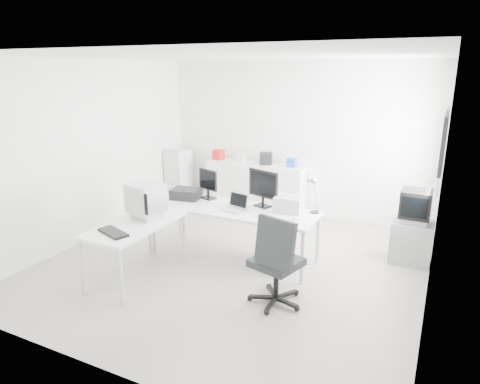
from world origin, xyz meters
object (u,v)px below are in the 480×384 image
at_px(crt_tv, 415,207).
at_px(tv_cabinet, 411,242).
at_px(side_desk, 137,250).
at_px(crt_monitor, 146,200).
at_px(main_desk, 233,233).
at_px(inkjet_printer, 186,194).
at_px(sideboard, 256,188).
at_px(drawer_pedestal, 280,245).
at_px(laser_printer, 289,204).
at_px(office_chair, 277,258).
at_px(lcd_monitor_large, 263,189).
at_px(laptop, 233,203).
at_px(filing_cabinet, 179,177).
at_px(lcd_monitor_small, 208,184).

bearing_deg(crt_tv, tv_cabinet, 0.00).
xyz_separation_m(side_desk, crt_monitor, (0.00, 0.25, 0.61)).
height_order(main_desk, inkjet_printer, inkjet_printer).
bearing_deg(sideboard, drawer_pedestal, -57.76).
bearing_deg(main_desk, tv_cabinet, 22.36).
xyz_separation_m(main_desk, laser_printer, (0.75, 0.22, 0.48)).
bearing_deg(office_chair, lcd_monitor_large, 135.67).
relative_size(laptop, crt_tv, 0.63).
xyz_separation_m(inkjet_printer, tv_cabinet, (3.18, 0.86, -0.53)).
distance_m(drawer_pedestal, filing_cabinet, 3.40).
height_order(laptop, tv_cabinet, laptop).
bearing_deg(drawer_pedestal, tv_cabinet, 29.14).
distance_m(lcd_monitor_small, laptop, 0.71).
xyz_separation_m(inkjet_printer, office_chair, (1.87, -1.01, -0.26)).
relative_size(main_desk, sideboard, 1.27).
bearing_deg(office_chair, side_desk, -158.50).
bearing_deg(filing_cabinet, laptop, -41.24).
height_order(crt_monitor, sideboard, crt_monitor).
relative_size(laptop, office_chair, 0.28).
height_order(crt_monitor, office_chair, crt_monitor).
relative_size(side_desk, lcd_monitor_large, 2.63).
bearing_deg(crt_monitor, filing_cabinet, 128.19).
xyz_separation_m(main_desk, lcd_monitor_small, (-0.55, 0.25, 0.60)).
distance_m(side_desk, office_chair, 1.89).
distance_m(inkjet_printer, lcd_monitor_large, 1.22).
distance_m(office_chair, tv_cabinet, 2.30).
height_order(lcd_monitor_large, crt_tv, lcd_monitor_large).
bearing_deg(inkjet_printer, main_desk, -17.13).
distance_m(laptop, crt_tv, 2.51).
bearing_deg(lcd_monitor_small, inkjet_printer, -134.82).
distance_m(tv_cabinet, crt_tv, 0.52).
bearing_deg(crt_tv, laptop, -155.09).
bearing_deg(side_desk, drawer_pedestal, 36.57).
relative_size(side_desk, inkjet_printer, 3.31).
bearing_deg(office_chair, lcd_monitor_small, 159.21).
relative_size(lcd_monitor_large, laptop, 1.68).
relative_size(lcd_monitor_small, tv_cabinet, 0.76).
distance_m(lcd_monitor_large, laser_printer, 0.43).
height_order(laptop, sideboard, laptop).
bearing_deg(main_desk, filing_cabinet, 139.61).
xyz_separation_m(side_desk, inkjet_printer, (0.00, 1.20, 0.45)).
relative_size(laser_printer, crt_tv, 0.74).
bearing_deg(inkjet_printer, filing_cabinet, 116.67).
height_order(inkjet_printer, crt_monitor, crt_monitor).
height_order(office_chair, sideboard, office_chair).
bearing_deg(crt_tv, lcd_monitor_small, -166.18).
bearing_deg(drawer_pedestal, side_desk, -143.43).
height_order(laptop, crt_tv, crt_tv).
bearing_deg(main_desk, lcd_monitor_large, 35.54).
relative_size(inkjet_printer, filing_cabinet, 0.39).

